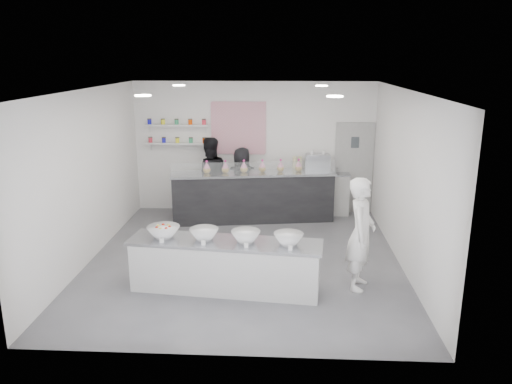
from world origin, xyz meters
The scene contains 26 objects.
floor centered at (0.00, 0.00, 0.00)m, with size 6.00×6.00×0.00m, color #515156.
ceiling centered at (0.00, 0.00, 3.00)m, with size 6.00×6.00×0.00m, color white.
back_wall centered at (0.00, 3.00, 1.50)m, with size 5.50×5.50×0.00m, color white.
left_wall centered at (-2.75, 0.00, 1.50)m, with size 6.00×6.00×0.00m, color white.
right_wall centered at (2.75, 0.00, 1.50)m, with size 6.00×6.00×0.00m, color white.
back_door centered at (2.30, 2.97, 1.05)m, with size 0.88×0.04×2.10m, color #9A9A97.
pattern_panel centered at (-0.35, 2.98, 1.95)m, with size 1.25×0.03×1.20m, color #C13C62.
jar_shelf_lower centered at (-1.75, 2.90, 1.60)m, with size 1.45×0.22×0.04m, color silver.
jar_shelf_upper centered at (-1.75, 2.90, 2.02)m, with size 1.45×0.22×0.04m, color silver.
preserve_jars centered at (-1.75, 2.88, 1.88)m, with size 1.45×0.10×0.56m, color #E13044, non-canonical shape.
downlight_0 centered at (-1.40, -1.00, 2.98)m, with size 0.24×0.24×0.02m, color white.
downlight_1 centered at (1.40, -1.00, 2.98)m, with size 0.24×0.24×0.02m, color white.
downlight_2 centered at (-1.40, 1.60, 2.98)m, with size 0.24×0.24×0.02m, color white.
downlight_3 centered at (1.40, 1.60, 2.98)m, with size 0.24×0.24×0.02m, color white.
prep_counter centered at (-0.20, -1.22, 0.41)m, with size 2.98×0.68×0.81m, color silver.
back_bar centered at (0.03, 2.20, 0.55)m, with size 3.54×0.65×1.10m, color black.
sneeze_guard centered at (0.07, 1.90, 1.25)m, with size 3.49×0.01×0.30m, color white.
espresso_ledge centered at (1.55, 2.78, 0.48)m, with size 1.29×0.41×0.96m, color silver.
espresso_machine centered at (1.46, 2.78, 1.17)m, with size 0.56×0.38×0.42m, color #93969E.
cup_stacks centered at (1.00, 2.78, 1.15)m, with size 0.24×0.24×0.37m, color #BCB77E, non-canonical shape.
prep_bowls centered at (-0.20, -1.22, 0.90)m, with size 2.40×0.55×0.18m, color white, non-canonical shape.
label_cards centered at (-0.14, -1.76, 0.85)m, with size 2.01×0.04×0.07m, color white, non-canonical shape.
cookie_bags centered at (0.03, 2.20, 1.24)m, with size 2.16×0.16×0.28m, color #C86C95, non-canonical shape.
woman_prep centered at (1.89, -1.01, 0.89)m, with size 0.65×0.43×1.78m, color white.
staff_left centered at (-0.98, 2.52, 0.90)m, with size 0.88×0.68×1.81m, color black.
staff_right centered at (-0.24, 2.60, 0.79)m, with size 0.77×0.50×1.57m, color black.
Camera 1 is at (0.66, -8.33, 3.54)m, focal length 35.00 mm.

